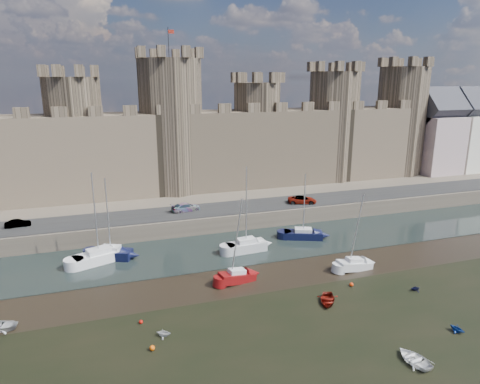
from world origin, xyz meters
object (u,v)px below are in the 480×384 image
at_px(car_3, 302,200).
at_px(sailboat_1, 111,253).
at_px(sailboat_2, 246,245).
at_px(sailboat_0, 99,256).
at_px(car_1, 18,224).
at_px(sailboat_5, 354,264).
at_px(sailboat_3, 303,234).
at_px(sailboat_4, 237,276).
at_px(car_2, 186,207).

distance_m(car_3, sailboat_1, 31.28).
relative_size(car_3, sailboat_2, 0.40).
height_order(car_3, sailboat_0, sailboat_0).
xyz_separation_m(car_1, sailboat_5, (39.62, -21.27, -2.35)).
xyz_separation_m(sailboat_0, sailboat_3, (27.87, -0.44, -0.13)).
distance_m(car_1, sailboat_4, 32.27).
bearing_deg(car_1, car_2, -95.42).
relative_size(sailboat_0, sailboat_5, 1.22).
height_order(car_3, sailboat_3, sailboat_3).
bearing_deg(car_2, sailboat_2, -165.70).
relative_size(car_2, sailboat_4, 0.46).
relative_size(sailboat_0, sailboat_3, 1.21).
relative_size(car_2, sailboat_1, 0.43).
xyz_separation_m(car_1, sailboat_3, (38.26, -10.19, -2.29)).
distance_m(sailboat_0, sailboat_4, 18.03).
relative_size(car_2, sailboat_2, 0.39).
bearing_deg(sailboat_4, car_3, 36.95).
bearing_deg(car_1, sailboat_4, -134.03).
xyz_separation_m(car_3, sailboat_3, (-3.90, -8.52, -2.40)).
xyz_separation_m(car_1, car_3, (42.16, -1.66, 0.10)).
relative_size(car_3, sailboat_1, 0.44).
bearing_deg(car_2, sailboat_5, -153.16).
xyz_separation_m(car_2, sailboat_1, (-11.48, -9.08, -2.33)).
bearing_deg(sailboat_1, sailboat_0, -129.47).
bearing_deg(car_1, sailboat_5, -123.77).
bearing_deg(sailboat_2, sailboat_1, 165.58).
bearing_deg(sailboat_3, car_1, -172.91).
height_order(car_2, sailboat_5, sailboat_5).
bearing_deg(sailboat_0, car_2, 16.96).
distance_m(car_1, sailboat_0, 14.41).
xyz_separation_m(car_1, sailboat_4, (25.19, -20.03, -2.31)).
height_order(car_3, sailboat_1, sailboat_1).
distance_m(car_2, sailboat_2, 13.63).
bearing_deg(car_2, car_1, 79.59).
bearing_deg(sailboat_0, sailboat_1, 5.94).
bearing_deg(sailboat_1, car_3, 38.07).
bearing_deg(sailboat_2, car_1, 153.15).
relative_size(car_2, car_3, 0.98).
relative_size(sailboat_2, sailboat_3, 1.21).
height_order(sailboat_1, sailboat_2, sailboat_2).
bearing_deg(sailboat_2, sailboat_3, 7.80).
xyz_separation_m(sailboat_1, sailboat_5, (27.77, -12.24, -0.13)).
relative_size(sailboat_1, sailboat_3, 1.11).
bearing_deg(car_3, car_1, 105.89).
relative_size(car_1, car_2, 0.72).
distance_m(sailboat_1, sailboat_5, 30.35).
distance_m(sailboat_3, sailboat_5, 11.17).
relative_size(sailboat_0, sailboat_1, 1.09).
bearing_deg(car_3, sailboat_2, 146.62).
xyz_separation_m(car_2, car_3, (18.83, -1.72, -0.01)).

